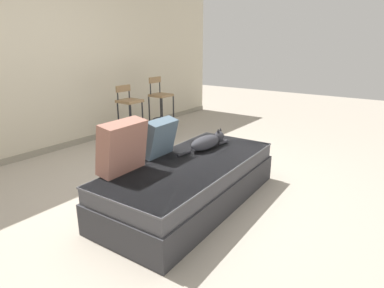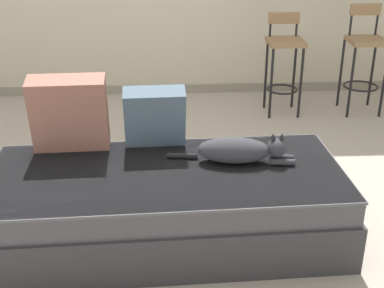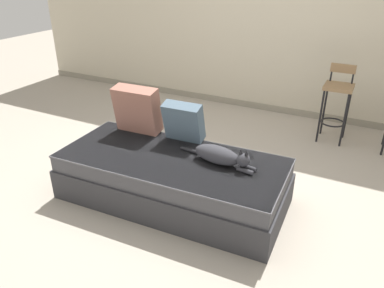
{
  "view_description": "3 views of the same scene",
  "coord_description": "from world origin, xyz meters",
  "px_view_note": "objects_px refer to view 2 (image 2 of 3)",
  "views": [
    {
      "loc": [
        -2.35,
        -2.12,
        1.53
      ],
      "look_at": [
        0.15,
        -0.3,
        0.56
      ],
      "focal_mm": 30.0,
      "sensor_mm": 36.0,
      "label": 1
    },
    {
      "loc": [
        0.0,
        -3.06,
        1.82
      ],
      "look_at": [
        0.15,
        -0.3,
        0.56
      ],
      "focal_mm": 50.0,
      "sensor_mm": 36.0,
      "label": 2
    },
    {
      "loc": [
        1.48,
        -2.88,
        1.99
      ],
      "look_at": [
        0.15,
        -0.3,
        0.56
      ],
      "focal_mm": 35.0,
      "sensor_mm": 36.0,
      "label": 3
    }
  ],
  "objects_px": {
    "bar_stool_near_window": "(284,55)",
    "throw_pillow_corner": "(69,113)",
    "couch": "(167,204)",
    "bar_stool_by_doorway": "(364,54)",
    "cat": "(239,150)",
    "throw_pillow_middle": "(154,117)"
  },
  "relations": [
    {
      "from": "throw_pillow_corner",
      "to": "bar_stool_by_doorway",
      "type": "distance_m",
      "value": 2.92
    },
    {
      "from": "bar_stool_by_doorway",
      "to": "cat",
      "type": "bearing_deg",
      "value": -126.31
    },
    {
      "from": "bar_stool_by_doorway",
      "to": "throw_pillow_middle",
      "type": "bearing_deg",
      "value": -138.73
    },
    {
      "from": "throw_pillow_corner",
      "to": "throw_pillow_middle",
      "type": "height_order",
      "value": "throw_pillow_corner"
    },
    {
      "from": "throw_pillow_corner",
      "to": "bar_stool_by_doorway",
      "type": "bearing_deg",
      "value": 35.04
    },
    {
      "from": "bar_stool_near_window",
      "to": "throw_pillow_corner",
      "type": "bearing_deg",
      "value": -134.62
    },
    {
      "from": "couch",
      "to": "throw_pillow_corner",
      "type": "xyz_separation_m",
      "value": [
        -0.57,
        0.33,
        0.45
      ]
    },
    {
      "from": "throw_pillow_corner",
      "to": "bar_stool_near_window",
      "type": "bearing_deg",
      "value": 45.38
    },
    {
      "from": "couch",
      "to": "bar_stool_near_window",
      "type": "bearing_deg",
      "value": 61.54
    },
    {
      "from": "couch",
      "to": "cat",
      "type": "bearing_deg",
      "value": 12.74
    },
    {
      "from": "throw_pillow_middle",
      "to": "cat",
      "type": "bearing_deg",
      "value": -27.39
    },
    {
      "from": "cat",
      "to": "bar_stool_near_window",
      "type": "bearing_deg",
      "value": 70.79
    },
    {
      "from": "couch",
      "to": "bar_stool_near_window",
      "type": "relative_size",
      "value": 2.26
    },
    {
      "from": "bar_stool_by_doorway",
      "to": "bar_stool_near_window",
      "type": "bearing_deg",
      "value": -180.0
    },
    {
      "from": "cat",
      "to": "couch",
      "type": "bearing_deg",
      "value": -167.26
    },
    {
      "from": "cat",
      "to": "bar_stool_by_doorway",
      "type": "bearing_deg",
      "value": 53.69
    },
    {
      "from": "throw_pillow_middle",
      "to": "couch",
      "type": "bearing_deg",
      "value": -79.42
    },
    {
      "from": "couch",
      "to": "bar_stool_near_window",
      "type": "height_order",
      "value": "bar_stool_near_window"
    },
    {
      "from": "bar_stool_near_window",
      "to": "couch",
      "type": "bearing_deg",
      "value": -118.46
    },
    {
      "from": "throw_pillow_corner",
      "to": "cat",
      "type": "relative_size",
      "value": 0.63
    },
    {
      "from": "couch",
      "to": "cat",
      "type": "distance_m",
      "value": 0.52
    },
    {
      "from": "couch",
      "to": "cat",
      "type": "xyz_separation_m",
      "value": [
        0.42,
        0.1,
        0.29
      ]
    }
  ]
}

